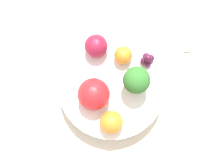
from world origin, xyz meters
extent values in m
plane|color=gray|center=(0.00, 0.00, 0.00)|extent=(6.00, 6.00, 0.00)
cube|color=beige|center=(0.00, 0.00, 0.01)|extent=(1.20, 1.20, 0.02)
cylinder|color=white|center=(0.00, 0.00, 0.04)|extent=(0.21, 0.21, 0.04)
cylinder|color=#8CB76B|center=(-0.04, 0.01, 0.07)|extent=(0.02, 0.02, 0.03)
sphere|color=#2D6B28|center=(-0.04, 0.01, 0.10)|extent=(0.05, 0.05, 0.05)
sphere|color=red|center=(0.04, 0.01, 0.09)|extent=(0.06, 0.06, 0.06)
sphere|color=maroon|center=(0.01, -0.08, 0.08)|extent=(0.04, 0.04, 0.04)
sphere|color=orange|center=(-0.03, -0.05, 0.08)|extent=(0.03, 0.03, 0.03)
sphere|color=orange|center=(0.02, 0.07, 0.08)|extent=(0.04, 0.04, 0.04)
sphere|color=#47142D|center=(-0.07, -0.03, 0.07)|extent=(0.02, 0.02, 0.02)
sphere|color=#47142D|center=(-0.08, -0.02, 0.07)|extent=(0.02, 0.02, 0.02)
sphere|color=#47142D|center=(-0.08, -0.03, 0.07)|extent=(0.02, 0.02, 0.02)
sphere|color=#47142D|center=(-0.08, -0.04, 0.07)|extent=(0.02, 0.02, 0.02)
sphere|color=#47142D|center=(-0.08, -0.03, 0.08)|extent=(0.02, 0.02, 0.02)
cube|color=silver|center=(-0.18, -0.07, 0.02)|extent=(0.04, 0.08, 0.01)
camera|label=1|loc=(0.03, 0.11, 0.64)|focal=50.00mm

